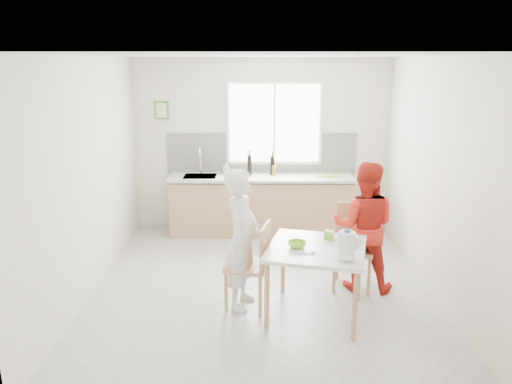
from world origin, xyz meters
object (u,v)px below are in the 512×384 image
person_white (242,239)px  wine_bottle_a (250,165)px  chair_far (354,242)px  dining_table (316,254)px  chair_left (254,262)px  bowl_green (297,244)px  wine_bottle_b (272,165)px  person_red (364,226)px  milk_jug (347,245)px  bowl_white (347,239)px

person_white → wine_bottle_a: size_ratio=4.86×
chair_far → person_white: (-1.32, -0.53, 0.23)m
dining_table → chair_left: (-0.66, 0.16, -0.15)m
bowl_green → wine_bottle_a: size_ratio=0.60×
person_white → wine_bottle_b: 2.56m
person_red → bowl_green: bearing=51.7°
person_red → wine_bottle_a: person_red is taller
wine_bottle_b → person_white: bearing=-98.9°
chair_far → person_white: size_ratio=0.64×
person_white → person_red: person_white is taller
bowl_green → chair_left: bearing=160.5°
milk_jug → chair_far: bearing=88.7°
dining_table → person_white: (-0.79, 0.19, 0.09)m
person_white → person_red: 1.48m
bowl_white → wine_bottle_a: bearing=113.7°
person_white → milk_jug: person_white is taller
chair_left → bowl_green: chair_left is taller
chair_left → chair_far: bearing=128.8°
bowl_green → wine_bottle_b: bearing=93.9°
bowl_white → wine_bottle_b: wine_bottle_b is taller
dining_table → wine_bottle_b: size_ratio=3.98×
chair_left → milk_jug: (0.91, -0.51, 0.39)m
bowl_white → wine_bottle_b: (-0.74, 2.53, 0.28)m
person_white → wine_bottle_b: bearing=4.7°
chair_left → wine_bottle_b: 2.61m
wine_bottle_a → wine_bottle_b: size_ratio=1.07×
dining_table → wine_bottle_b: (-0.39, 2.70, 0.39)m
dining_table → milk_jug: milk_jug is taller
person_red → bowl_white: (-0.27, -0.48, 0.02)m
bowl_white → wine_bottle_a: size_ratio=0.71×
wine_bottle_b → person_red: bearing=-63.7°
bowl_green → wine_bottle_a: 2.75m
person_red → wine_bottle_b: person_red is taller
chair_left → person_white: 0.28m
person_red → bowl_green: size_ratio=7.98×
bowl_white → person_white: bearing=179.1°
wine_bottle_b → dining_table: bearing=-81.7°
chair_far → person_white: bearing=-144.5°
bowl_green → chair_far: bearing=44.3°
person_white → bowl_white: (1.14, -0.02, 0.01)m
person_red → wine_bottle_b: size_ratio=5.14×
bowl_white → wine_bottle_b: bearing=106.4°
dining_table → bowl_white: bowl_white is taller
person_white → person_red: bearing=-58.4°
chair_left → person_white: person_white is taller
bowl_green → milk_jug: size_ratio=0.66×
dining_table → bowl_green: (-0.21, -0.00, 0.11)m
person_red → milk_jug: size_ratio=5.25×
wine_bottle_a → bowl_white: bearing=-66.3°
person_white → milk_jug: 1.18m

